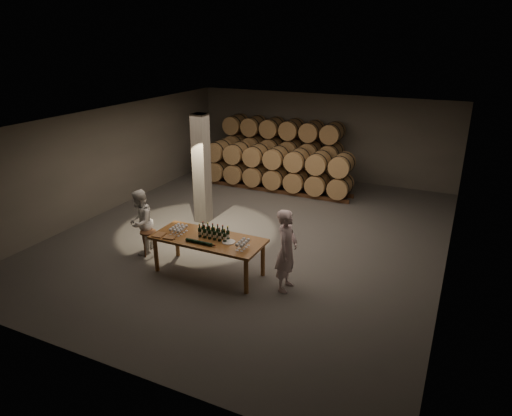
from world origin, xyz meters
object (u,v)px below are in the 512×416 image
at_px(person_man, 287,250).
at_px(person_woman, 140,222).
at_px(tasting_table, 208,242).
at_px(plate, 229,242).
at_px(notebook_near, 170,237).
at_px(stool, 148,236).
at_px(bottle_cluster, 214,233).

distance_m(person_man, person_woman, 3.97).
xyz_separation_m(tasting_table, plate, (0.53, -0.00, 0.11)).
height_order(tasting_table, person_woman, person_woman).
relative_size(notebook_near, stool, 0.38).
bearing_deg(person_woman, plate, 66.31).
xyz_separation_m(bottle_cluster, stool, (-1.95, 0.08, -0.47)).
height_order(bottle_cluster, notebook_near, bottle_cluster).
relative_size(bottle_cluster, person_woman, 0.44).
distance_m(plate, person_woman, 2.64).
bearing_deg(bottle_cluster, person_man, 2.48).
bearing_deg(person_woman, person_man, 69.66).
bearing_deg(plate, person_woman, 175.51).
distance_m(bottle_cluster, plate, 0.43).
bearing_deg(tasting_table, bottle_cluster, 22.31).
bearing_deg(person_man, stool, 89.23).
height_order(notebook_near, person_woman, person_woman).
distance_m(notebook_near, person_man, 2.72).
height_order(plate, notebook_near, notebook_near).
bearing_deg(stool, person_man, -0.14).
distance_m(tasting_table, bottle_cluster, 0.26).
relative_size(plate, person_woman, 0.18).
xyz_separation_m(tasting_table, person_woman, (-2.10, 0.21, 0.04)).
xyz_separation_m(notebook_near, stool, (-1.03, 0.51, -0.37)).
bearing_deg(plate, stool, 176.69).
bearing_deg(notebook_near, bottle_cluster, 14.65).
bearing_deg(notebook_near, plate, 5.51).
bearing_deg(stool, person_woman, 165.33).
bearing_deg(stool, bottle_cluster, -2.48).
relative_size(notebook_near, person_woman, 0.15).
bearing_deg(person_man, notebook_near, 99.97).
bearing_deg(plate, notebook_near, -164.36).
relative_size(tasting_table, stool, 3.90).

